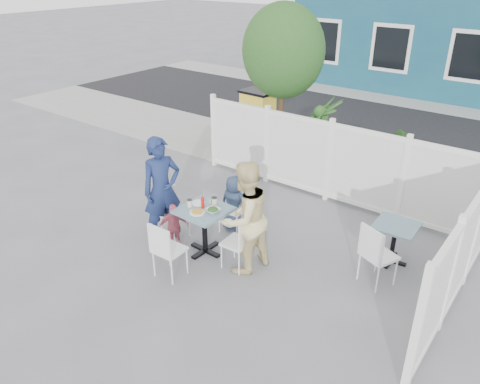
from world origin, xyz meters
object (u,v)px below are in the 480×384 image
Objects in this scene: man at (162,190)px; chair_left at (171,209)px; main_table at (204,219)px; chair_back at (235,203)px; chair_right at (241,239)px; woman at (245,218)px; spare_table at (395,233)px; chair_near at (165,247)px; utility_cabinet at (257,120)px; toddler at (174,227)px; boy at (234,204)px.

chair_left is at bearing -10.31° from man.
main_table is 0.88m from chair_back.
chair_left is 0.99× the size of chair_right.
woman reaches higher than chair_left.
spare_table is 0.72× the size of chair_near.
chair_near is at bearing -111.75° from man.
chair_back reaches higher than spare_table.
chair_back is (-0.80, 0.89, 0.01)m from chair_right.
utility_cabinet is 1.65× the size of toddler.
chair_left reaches higher than toddler.
chair_right is 1.19m from chair_back.
chair_near is 1.24m from man.
woman reaches higher than chair_back.
boy is at bearing -164.51° from spare_table.
chair_left is at bearing 85.26° from chair_right.
chair_left reaches higher than spare_table.
boy reaches higher than main_table.
toddler is at bearing -148.44° from spare_table.
man is at bearing -71.30° from utility_cabinet.
toddler is at bearing -149.92° from main_table.
man reaches higher than woman.
main_table is 0.83m from woman.
man is (-0.07, -0.11, 0.39)m from chair_left.
utility_cabinet is 4.73m from man.
man is 0.67m from toddler.
main_table is at bearing 85.68° from chair_back.
woman reaches higher than utility_cabinet.
woman is (1.64, 0.09, -0.02)m from man.
utility_cabinet is 4.64m from chair_left.
chair_left is 0.50× the size of woman.
chair_left is at bearing -155.30° from spare_table.
man is 1.03× the size of woman.
chair_left is at bearing -80.51° from woman.
chair_left is 0.49× the size of man.
woman is 1.34m from toddler.
spare_table is 0.38× the size of woman.
chair_near is 0.52× the size of woman.
chair_back is (-2.60, -0.70, 0.00)m from spare_table.
main_table is at bearing -20.72° from toddler.
toddler is (-0.38, -1.13, -0.10)m from chair_back.
chair_back is 1.07× the size of toddler.
main_table is 0.45× the size of woman.
chair_right reaches higher than toddler.
man is at bearing -154.21° from spare_table.
utility_cabinet is 2.08× the size of spare_table.
chair_left is (-0.79, 0.04, -0.10)m from main_table.
chair_left is at bearing 41.36° from boy.
man reaches higher than main_table.
main_table is at bearing -148.19° from spare_table.
chair_left is 1.08m from boy.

